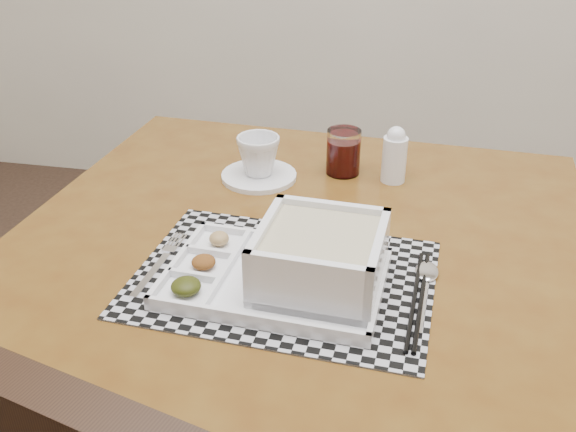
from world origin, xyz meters
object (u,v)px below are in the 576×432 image
object	(u,v)px
dining_table	(297,278)
serving_tray	(307,265)
juice_glass	(343,154)
creamer_bottle	(395,155)
cup	(258,155)

from	to	relation	value
dining_table	serving_tray	size ratio (longest dim) A/B	3.09
juice_glass	creamer_bottle	size ratio (longest dim) A/B	0.81
serving_tray	creamer_bottle	size ratio (longest dim) A/B	2.93
dining_table	juice_glass	size ratio (longest dim) A/B	11.25
dining_table	serving_tray	xyz separation A→B (m)	(0.04, -0.13, 0.12)
cup	creamer_bottle	bearing A→B (deg)	-8.14
cup	juice_glass	xyz separation A→B (m)	(0.16, 0.06, -0.01)
dining_table	cup	world-z (taller)	cup
serving_tray	juice_glass	bearing A→B (deg)	89.80
serving_tray	creamer_bottle	bearing A→B (deg)	75.30
juice_glass	creamer_bottle	world-z (taller)	creamer_bottle
dining_table	juice_glass	bearing A→B (deg)	81.79
cup	juice_glass	bearing A→B (deg)	2.93
serving_tray	cup	size ratio (longest dim) A/B	3.91
juice_glass	dining_table	bearing A→B (deg)	-98.21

